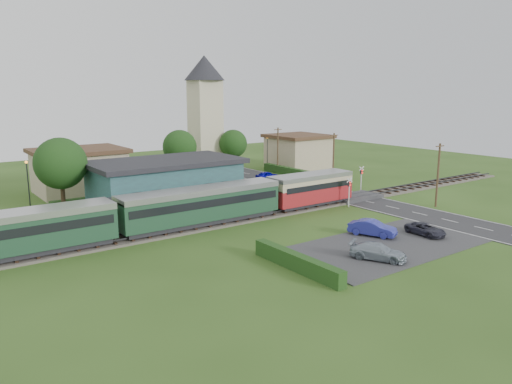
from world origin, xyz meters
TOP-DOWN VIEW (x-y plane):
  - ground at (0.00, 0.00)m, footprint 120.00×120.00m
  - railway_track at (0.00, 2.00)m, footprint 76.00×3.20m
  - road at (10.00, 0.00)m, footprint 6.00×70.00m
  - car_park at (-1.50, -12.00)m, footprint 17.00×9.00m
  - crossing_deck at (10.00, 2.00)m, footprint 6.20×3.40m
  - platform at (-10.00, 5.20)m, footprint 30.00×3.00m
  - equipment_hut at (-18.00, 5.20)m, footprint 2.30×2.30m
  - station_building at (-10.00, 10.99)m, footprint 16.00×9.00m
  - train at (-13.90, 2.00)m, footprint 43.20×2.90m
  - church_tower at (5.00, 28.00)m, footprint 6.00×6.00m
  - house_west at (-15.00, 25.00)m, footprint 10.80×8.80m
  - house_east at (20.00, 24.00)m, footprint 8.80×8.80m
  - hedge_carpark at (-11.00, -12.00)m, footprint 0.80×9.00m
  - hedge_roadside at (14.20, 16.00)m, footprint 0.80×18.00m
  - hedge_station at (-10.00, 15.50)m, footprint 22.00×0.80m
  - tree_a at (-20.00, 14.00)m, footprint 5.20×5.20m
  - tree_b at (-2.00, 23.00)m, footprint 4.60×4.60m
  - tree_c at (8.00, 25.00)m, footprint 4.20×4.20m
  - utility_pole_b at (14.20, -6.00)m, footprint 1.40×0.22m
  - utility_pole_c at (14.20, 10.00)m, footprint 1.40×0.22m
  - utility_pole_d at (14.20, 22.00)m, footprint 1.40×0.22m
  - crossing_signal_near at (6.40, -0.41)m, footprint 0.84×0.28m
  - crossing_signal_far at (13.60, 4.39)m, footprint 0.84×0.28m
  - streetlamp_west at (-22.00, 20.00)m, footprint 0.30×0.30m
  - streetlamp_east at (16.00, 27.00)m, footprint 0.30×0.30m
  - car_on_road at (9.23, 18.11)m, footprint 3.52×1.44m
  - car_park_blue at (-0.19, -9.50)m, footprint 3.00×4.38m
  - car_park_silver at (-4.69, -13.98)m, footprint 3.54×4.56m
  - car_park_dark at (3.76, -12.15)m, footprint 1.92×3.79m
  - pedestrian_near at (-3.44, 5.19)m, footprint 0.62×0.44m
  - pedestrian_far at (-15.41, 4.62)m, footprint 0.66×0.79m

SIDE VIEW (x-z plane):
  - ground at x=0.00m, z-range 0.00..0.00m
  - road at x=10.00m, z-range 0.00..0.05m
  - car_park at x=-1.50m, z-range 0.00..0.08m
  - railway_track at x=0.00m, z-range -0.13..0.36m
  - crossing_deck at x=10.00m, z-range 0.00..0.45m
  - platform at x=-10.00m, z-range 0.00..0.45m
  - car_park_dark at x=3.76m, z-range 0.08..1.11m
  - hedge_carpark at x=-11.00m, z-range 0.00..1.20m
  - hedge_roadside at x=14.20m, z-range 0.00..1.20m
  - car_on_road at x=9.23m, z-range 0.05..1.25m
  - hedge_station at x=-10.00m, z-range 0.00..1.30m
  - car_park_silver at x=-4.69m, z-range 0.08..1.31m
  - car_park_blue at x=-0.19m, z-range 0.08..1.45m
  - pedestrian_far at x=-15.41m, z-range 0.45..1.92m
  - pedestrian_near at x=-3.44m, z-range 0.45..2.06m
  - equipment_hut at x=-18.00m, z-range 0.47..3.02m
  - crossing_signal_near at x=6.40m, z-range 0.50..3.78m
  - crossing_signal_far at x=13.60m, z-range 0.50..3.78m
  - train at x=-13.90m, z-range 0.48..3.88m
  - station_building at x=-10.00m, z-range 0.04..5.34m
  - house_west at x=-15.00m, z-range 0.04..5.54m
  - house_east at x=20.00m, z-range 0.05..5.55m
  - streetlamp_west at x=-22.00m, z-range 0.46..5.62m
  - streetlamp_east at x=16.00m, z-range 0.46..5.62m
  - utility_pole_b at x=14.20m, z-range 0.13..7.13m
  - utility_pole_c at x=14.20m, z-range 0.13..7.13m
  - utility_pole_d at x=14.20m, z-range 0.13..7.13m
  - tree_c at x=8.00m, z-range 1.26..8.04m
  - tree_b at x=-2.00m, z-range 1.35..8.69m
  - tree_a at x=-20.00m, z-range 1.38..9.38m
  - church_tower at x=5.00m, z-range 1.43..19.03m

